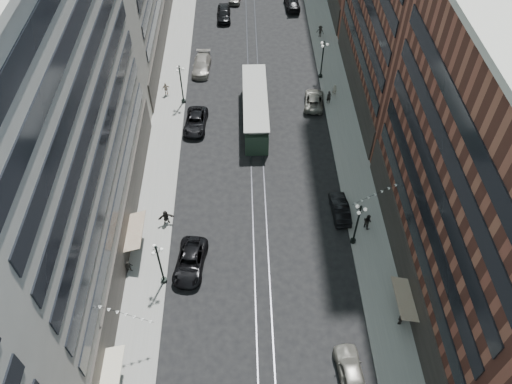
{
  "coord_description": "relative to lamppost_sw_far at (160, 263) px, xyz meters",
  "views": [
    {
      "loc": [
        -1.33,
        2.7,
        40.43
      ],
      "look_at": [
        -0.39,
        34.59,
        5.0
      ],
      "focal_mm": 35.0,
      "sensor_mm": 36.0,
      "label": 1
    }
  ],
  "objects": [
    {
      "name": "ground",
      "position": [
        9.2,
        32.0,
        -3.1
      ],
      "size": [
        220.0,
        220.0,
        0.0
      ],
      "primitive_type": "plane",
      "color": "black",
      "rests_on": "ground"
    },
    {
      "name": "sidewalk_west",
      "position": [
        -1.8,
        42.0,
        -3.02
      ],
      "size": [
        4.0,
        180.0,
        0.15
      ],
      "primitive_type": "cube",
      "color": "gray",
      "rests_on": "ground"
    },
    {
      "name": "sidewalk_east",
      "position": [
        20.2,
        42.0,
        -3.02
      ],
      "size": [
        4.0,
        180.0,
        0.15
      ],
      "primitive_type": "cube",
      "color": "gray",
      "rests_on": "ground"
    },
    {
      "name": "rail_west",
      "position": [
        8.5,
        42.0,
        -3.09
      ],
      "size": [
        0.12,
        180.0,
        0.02
      ],
      "primitive_type": "cube",
      "color": "#2D2D33",
      "rests_on": "ground"
    },
    {
      "name": "rail_east",
      "position": [
        9.9,
        42.0,
        -3.09
      ],
      "size": [
        0.12,
        180.0,
        0.02
      ],
      "primitive_type": "cube",
      "color": "#2D2D33",
      "rests_on": "ground"
    },
    {
      "name": "building_west_mid",
      "position": [
        -7.8,
        5.0,
        10.9
      ],
      "size": [
        8.0,
        36.0,
        28.0
      ],
      "primitive_type": "cube",
      "color": "#9D978B",
      "rests_on": "ground"
    },
    {
      "name": "building_east_mid",
      "position": [
        26.2,
        -0.0,
        8.9
      ],
      "size": [
        8.0,
        30.0,
        24.0
      ],
      "primitive_type": "cube",
      "color": "brown",
      "rests_on": "ground"
    },
    {
      "name": "lamppost_sw_far",
      "position": [
        0.0,
        0.0,
        0.0
      ],
      "size": [
        1.03,
        1.14,
        5.52
      ],
      "color": "black",
      "rests_on": "sidewalk_west"
    },
    {
      "name": "lamppost_sw_mid",
      "position": [
        0.0,
        27.0,
        0.0
      ],
      "size": [
        1.03,
        1.14,
        5.52
      ],
      "color": "black",
      "rests_on": "sidewalk_west"
    },
    {
      "name": "lamppost_se_far",
      "position": [
        18.4,
        4.0,
        0.0
      ],
      "size": [
        1.03,
        1.14,
        5.52
      ],
      "color": "black",
      "rests_on": "sidewalk_east"
    },
    {
      "name": "lamppost_se_mid",
      "position": [
        18.4,
        32.0,
        0.0
      ],
      "size": [
        1.03,
        1.14,
        5.52
      ],
      "color": "black",
      "rests_on": "sidewalk_east"
    },
    {
      "name": "streetcar",
      "position": [
        9.2,
        23.3,
        -1.4
      ],
      "size": [
        2.94,
        13.28,
        3.67
      ],
      "color": "#233829",
      "rests_on": "ground"
    },
    {
      "name": "car_2",
      "position": [
        2.4,
        1.61,
        -2.29
      ],
      "size": [
        3.4,
        6.08,
        1.61
      ],
      "primitive_type": "imported",
      "rotation": [
        0.0,
        0.0,
        -0.13
      ],
      "color": "black",
      "rests_on": "ground"
    },
    {
      "name": "car_4",
      "position": [
        16.0,
        -9.47,
        -2.22
      ],
      "size": [
        2.42,
        5.26,
        1.74
      ],
      "primitive_type": "imported",
      "rotation": [
        0.0,
        0.0,
        3.21
      ],
      "color": "#67655C",
      "rests_on": "ground"
    },
    {
      "name": "pedestrian_2",
      "position": [
        -3.3,
        1.15,
        -2.18
      ],
      "size": [
        0.84,
        0.64,
        1.53
      ],
      "primitive_type": "imported",
      "rotation": [
        0.0,
        0.0,
        0.36
      ],
      "color": "black",
      "rests_on": "sidewalk_west"
    },
    {
      "name": "car_7",
      "position": [
        1.84,
        22.2,
        -2.32
      ],
      "size": [
        3.03,
        5.8,
        1.56
      ],
      "primitive_type": "imported",
      "rotation": [
        0.0,
        0.0,
        -0.08
      ],
      "color": "black",
      "rests_on": "ground"
    },
    {
      "name": "car_8",
      "position": [
        2.06,
        34.33,
        -2.27
      ],
      "size": [
        2.69,
        5.81,
        1.64
      ],
      "primitive_type": "imported",
      "rotation": [
        0.0,
        0.0,
        -0.07
      ],
      "color": "gray",
      "rests_on": "ground"
    },
    {
      "name": "car_10",
      "position": [
        17.6,
        7.82,
        -2.33
      ],
      "size": [
        1.82,
        4.72,
        1.53
      ],
      "primitive_type": "imported",
      "rotation": [
        0.0,
        0.0,
        3.18
      ],
      "color": "black",
      "rests_on": "ground"
    },
    {
      "name": "car_11",
      "position": [
        16.85,
        26.17,
        -2.39
      ],
      "size": [
        3.04,
        5.38,
        1.42
      ],
      "primitive_type": "imported",
      "rotation": [
        0.0,
        0.0,
        3.0
      ],
      "color": "#68665D",
      "rests_on": "ground"
    },
    {
      "name": "car_12",
      "position": [
        16.0,
        51.53,
        -2.29
      ],
      "size": [
        2.5,
        5.67,
        1.62
      ],
      "primitive_type": "imported",
      "rotation": [
        0.0,
        0.0,
        3.18
      ],
      "color": "black",
      "rests_on": "ground"
    },
    {
      "name": "car_13",
      "position": [
        4.93,
        48.35,
        -2.2
      ],
      "size": [
        2.2,
        5.28,
        1.79
      ],
      "primitive_type": "imported",
      "rotation": [
        0.0,
        0.0,
        0.02
      ],
      "color": "black",
      "rests_on": "ground"
    },
    {
      "name": "pedestrian_5",
      "position": [
        -0.37,
        7.01,
        -2.08
      ],
      "size": [
        1.66,
        0.82,
        1.72
      ],
      "primitive_type": "imported",
      "rotation": [
        0.0,
        0.0,
        0.24
      ],
      "color": "black",
      "rests_on": "sidewalk_west"
    },
    {
      "name": "pedestrian_6",
      "position": [
        -2.33,
        28.69,
        -2.05
      ],
      "size": [
        1.14,
        0.73,
        1.79
      ],
      "primitive_type": "imported",
      "rotation": [
        0.0,
        0.0,
        3.4
      ],
      "color": "beige",
      "rests_on": "sidewalk_west"
    },
    {
      "name": "pedestrian_7",
      "position": [
        20.04,
        5.82,
        -2.02
      ],
      "size": [
        0.93,
        1.02,
        1.86
      ],
      "primitive_type": "imported",
      "rotation": [
        0.0,
        0.0,
        2.2
      ],
      "color": "black",
      "rests_on": "sidewalk_east"
    },
    {
      "name": "pedestrian_8",
      "position": [
        19.7,
        27.87,
        -2.12
      ],
      "size": [
        0.61,
        0.4,
        1.66
      ],
      "primitive_type": "imported",
      "rotation": [
        0.0,
        0.0,
        3.14
      ],
      "color": "#BBB09B",
      "rests_on": "sidewalk_east"
    },
    {
      "name": "pedestrian_9",
      "position": [
        19.5,
        42.36,
        -2.07
      ],
      "size": [
        1.22,
        0.9,
        1.75
      ],
      "primitive_type": "imported",
      "rotation": [
        0.0,
        0.0,
        -0.44
      ],
      "color": "black",
      "rests_on": "sidewalk_east"
    },
    {
      "name": "pedestrian_extra_0",
      "position": [
        18.77,
        26.31,
        -2.08
      ],
      "size": [
        0.68,
        0.49,
        1.73
      ],
      "primitive_type": "imported",
      "rotation": [
        0.0,
        0.0,
        0.12
      ],
      "color": "black",
      "rests_on": "sidewalk_east"
    },
    {
      "name": "pedestrian_extra_1",
      "position": [
        21.13,
        -4.81,
        -2.19
      ],
      "size": [
        0.89,
        1.46,
        1.52
      ],
      "primitive_type": "imported",
      "rotation": [
        0.0,
        0.0,
        4.34
      ],
      "color": "black",
      "rests_on": "sidewalk_east"
    }
  ]
}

